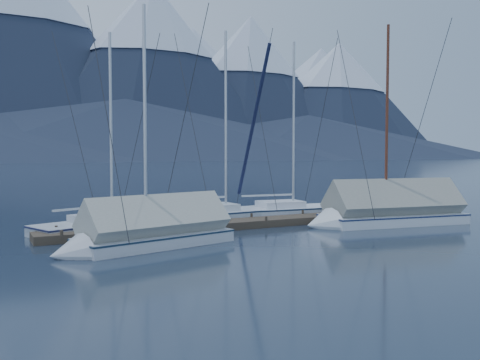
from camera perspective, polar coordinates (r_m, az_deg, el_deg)
name	(u,v)px	position (r m, az deg, el deg)	size (l,w,h in m)	color
ground	(262,233)	(21.91, 2.44, -6.00)	(1000.00, 1000.00, 0.00)	#151F2F
dock	(240,225)	(23.63, 0.00, -5.07)	(18.00, 1.50, 0.54)	#382D23
mooring_posts	(230,220)	(23.37, -1.09, -4.56)	(15.12, 1.52, 0.35)	#382D23
sailboat_open_left	(122,225)	(23.86, -13.14, -4.92)	(7.54, 4.49, 9.64)	silver
sailboat_open_mid	(235,215)	(26.56, -0.55, -4.01)	(8.18, 3.44, 10.60)	silver
sailboat_open_right	(302,212)	(28.42, 6.97, -3.57)	(8.06, 3.37, 10.41)	white
sailboat_covered_near	(382,214)	(25.41, 15.70, -3.66)	(8.44, 3.88, 10.59)	white
sailboat_covered_far	(143,235)	(18.85, -10.87, -6.08)	(7.14, 3.51, 9.61)	silver
person	(347,196)	(27.58, 11.93, -1.79)	(0.59, 0.39, 1.63)	black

